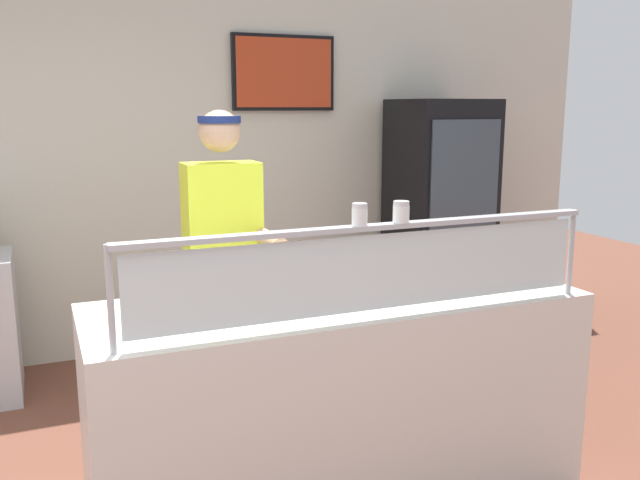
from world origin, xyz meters
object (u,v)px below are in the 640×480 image
Objects in this scene: pizza_server at (267,295)px; worker_figure at (224,259)px; drink_fridge at (439,217)px; pizza_tray at (272,298)px; parmesan_shaker at (360,216)px; pepper_flake_shaker at (401,213)px.

worker_figure reaches higher than pizza_server.
pizza_server is 2.75m from drink_fridge.
pizza_server is at bearing -137.90° from drink_fridge.
pizza_tray is 0.04m from pizza_server.
parmesan_shaker is 0.05× the size of drink_fridge.
pepper_flake_shaker is 0.05× the size of drink_fridge.
pizza_tray is 5.28× the size of pepper_flake_shaker.
drink_fridge is (2.04, 1.84, -0.07)m from pizza_server.
pizza_server is at bearing -147.01° from pizza_tray.
pizza_server is 3.31× the size of pepper_flake_shaker.
pepper_flake_shaker is at bearing -126.02° from drink_fridge.
pepper_flake_shaker is at bearing -26.65° from pizza_server.
drink_fridge is at bearing 51.04° from parmesan_shaker.
pepper_flake_shaker is (0.40, -0.38, 0.40)m from pizza_tray.
drink_fridge reaches higher than pizza_tray.
worker_figure reaches higher than pizza_tray.
worker_figure is 0.96× the size of drink_fridge.
pizza_tray is 1.59× the size of pizza_server.
worker_figure reaches higher than parmesan_shaker.
pepper_flake_shaker is at bearing -67.36° from worker_figure.
pizza_server is 0.68m from worker_figure.
pizza_tray is 0.60m from parmesan_shaker.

